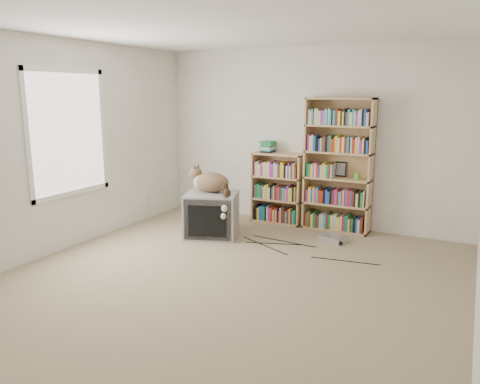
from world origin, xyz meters
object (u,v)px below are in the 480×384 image
at_px(bookcase_tall, 338,169).
at_px(crt_tv, 212,214).
at_px(dvd_player, 333,238).
at_px(bookcase_short, 278,190).
at_px(cat, 213,186).

bearing_deg(bookcase_tall, crt_tv, -143.80).
bearing_deg(dvd_player, bookcase_short, 169.24).
xyz_separation_m(bookcase_tall, bookcase_short, (-0.88, -0.00, -0.38)).
distance_m(cat, bookcase_tall, 1.72).
height_order(cat, dvd_player, cat).
xyz_separation_m(crt_tv, cat, (0.02, 0.02, 0.39)).
xyz_separation_m(bookcase_tall, dvd_player, (0.11, -0.54, -0.82)).
relative_size(cat, dvd_player, 2.21).
relative_size(crt_tv, bookcase_short, 0.81).
bearing_deg(bookcase_short, cat, -116.64).
bearing_deg(bookcase_short, dvd_player, -28.74).
relative_size(bookcase_tall, bookcase_short, 1.77).
bearing_deg(crt_tv, dvd_player, -2.50).
height_order(crt_tv, dvd_player, crt_tv).
distance_m(bookcase_tall, bookcase_short, 0.96).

